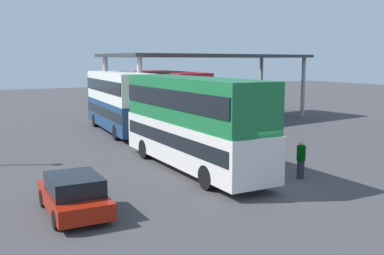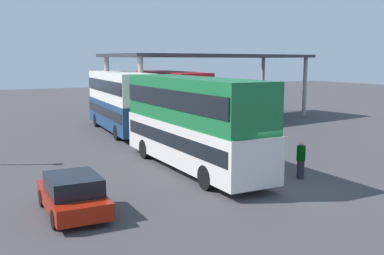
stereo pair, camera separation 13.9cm
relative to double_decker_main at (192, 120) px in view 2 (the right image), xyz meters
name	(u,v)px [view 2 (the right image)]	position (x,y,z in m)	size (l,w,h in m)	color
ground_plane	(264,187)	(1.15, -4.07, -2.37)	(140.00, 140.00, 0.00)	#413F43
double_decker_main	(192,120)	(0.00, 0.00, 0.00)	(2.59, 10.54, 4.34)	silver
parked_hatchback	(73,194)	(-6.49, -3.50, -1.70)	(1.89, 3.95, 1.35)	#9F1A0A
double_decker_near_canopy	(120,99)	(0.87, 12.27, -0.03)	(3.36, 10.60, 4.28)	navy
double_decker_mid_row	(171,97)	(5.07, 12.66, -0.03)	(3.55, 10.84, 4.27)	orange
depot_canopy	(214,59)	(9.87, 14.21, 2.87)	(18.89, 8.75, 5.61)	#33353A
pedestrian_waiting	(301,160)	(3.33, -3.79, -1.53)	(0.38, 0.38, 1.69)	#262633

